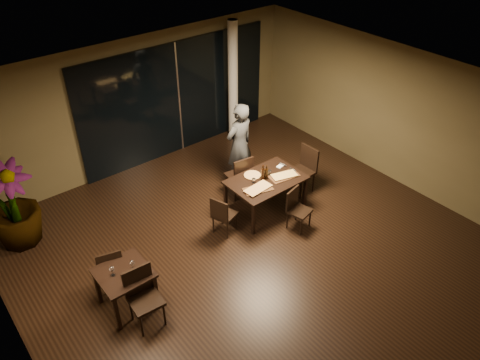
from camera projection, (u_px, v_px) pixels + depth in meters
name	position (u px, v px, depth m)	size (l,w,h in m)	color
ground	(253.00, 250.00, 8.72)	(8.00, 8.00, 0.00)	black
wall_back	(137.00, 103.00, 10.44)	(8.00, 0.10, 3.00)	#4E4529
wall_left	(5.00, 305.00, 5.78)	(0.10, 8.00, 3.00)	#4E4529
wall_right	(400.00, 116.00, 9.94)	(0.10, 8.00, 3.00)	#4E4529
ceiling	(256.00, 103.00, 6.99)	(8.00, 8.00, 0.04)	silver
window_panel	(178.00, 99.00, 10.99)	(5.00, 0.06, 2.70)	black
column	(233.00, 82.00, 11.42)	(0.24, 0.24, 3.00)	silver
main_table	(266.00, 182.00, 9.35)	(1.50, 1.00, 0.75)	black
side_table	(124.00, 278.00, 7.32)	(0.80, 0.80, 0.75)	black
chair_main_far	(241.00, 175.00, 9.79)	(0.52, 0.52, 1.00)	black
chair_main_near	(296.00, 207.00, 9.03)	(0.47, 0.47, 0.85)	black
chair_main_left	(222.00, 214.00, 8.85)	(0.50, 0.50, 0.85)	black
chair_main_right	(305.00, 167.00, 9.99)	(0.49, 0.49, 1.03)	black
chair_side_far	(110.00, 267.00, 7.69)	(0.51, 0.51, 0.89)	black
chair_side_near	(143.00, 293.00, 7.13)	(0.50, 0.50, 1.01)	black
diner	(239.00, 145.00, 10.00)	(0.65, 0.43, 1.92)	#2B2D2F
potted_plant	(11.00, 205.00, 8.45)	(0.93, 0.93, 1.71)	#224A18
pizza_board_left	(258.00, 189.00, 9.02)	(0.57, 0.28, 0.01)	#3E2614
pizza_board_right	(284.00, 176.00, 9.39)	(0.61, 0.31, 0.01)	#452816
oblong_pizza_left	(258.00, 189.00, 9.01)	(0.53, 0.25, 0.02)	#6C0A09
oblong_pizza_right	(284.00, 175.00, 9.38)	(0.49, 0.23, 0.02)	maroon
round_pizza	(252.00, 175.00, 9.41)	(0.33, 0.33, 0.01)	#B42514
bottle_a	(263.00, 173.00, 9.21)	(0.07, 0.07, 0.33)	black
bottle_b	(266.00, 172.00, 9.24)	(0.07, 0.07, 0.31)	black
bottle_c	(263.00, 172.00, 9.26)	(0.07, 0.07, 0.30)	black
tumbler_left	(254.00, 181.00, 9.20)	(0.07, 0.07, 0.09)	white
tumbler_right	(269.00, 172.00, 9.44)	(0.07, 0.07, 0.09)	white
napkin_near	(291.00, 171.00, 9.54)	(0.18, 0.10, 0.01)	silver
napkin_far	(280.00, 166.00, 9.70)	(0.18, 0.10, 0.01)	white
wine_glass_a	(112.00, 271.00, 7.14)	(0.08, 0.08, 0.17)	white
wine_glass_b	(132.00, 265.00, 7.26)	(0.07, 0.07, 0.16)	white
side_napkin	(134.00, 277.00, 7.15)	(0.18, 0.11, 0.01)	silver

